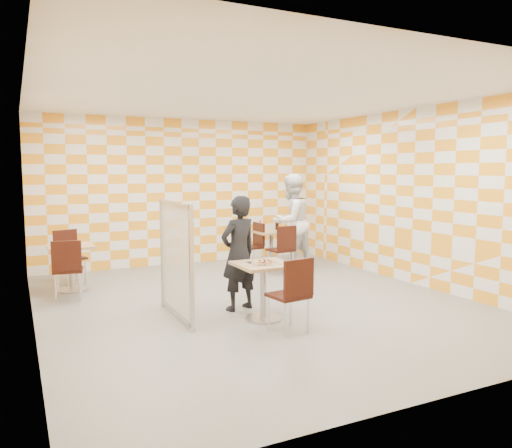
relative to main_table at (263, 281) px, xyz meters
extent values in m
plane|color=gray|center=(0.27, 0.78, -0.51)|extent=(7.00, 7.00, 0.00)
plane|color=white|center=(0.27, 0.78, 2.49)|extent=(7.00, 7.00, 0.00)
plane|color=white|center=(0.27, 4.28, 0.99)|extent=(6.00, 0.00, 6.00)
plane|color=white|center=(-2.73, 0.78, 0.99)|extent=(0.00, 7.00, 7.00)
plane|color=white|center=(3.27, 0.78, 0.99)|extent=(0.00, 7.00, 7.00)
cube|color=tan|center=(0.00, 0.00, 0.22)|extent=(0.70, 0.70, 0.04)
cylinder|color=#A5A5AA|center=(0.00, 0.00, -0.14)|extent=(0.08, 0.08, 0.70)
cylinder|color=#A5A5AA|center=(0.00, 0.00, -0.49)|extent=(0.50, 0.50, 0.03)
cube|color=tan|center=(1.71, 3.06, 0.22)|extent=(0.70, 0.70, 0.04)
cylinder|color=#A5A5AA|center=(1.71, 3.06, -0.14)|extent=(0.08, 0.08, 0.70)
cylinder|color=#A5A5AA|center=(1.71, 3.06, -0.49)|extent=(0.50, 0.50, 0.03)
cube|color=tan|center=(-2.10, 2.76, 0.22)|extent=(0.70, 0.70, 0.04)
cylinder|color=#A5A5AA|center=(-2.10, 2.76, -0.14)|extent=(0.08, 0.08, 0.70)
cylinder|color=#A5A5AA|center=(-2.10, 2.76, -0.49)|extent=(0.50, 0.50, 0.03)
cube|color=black|center=(0.04, -0.59, -0.06)|extent=(0.47, 0.47, 0.04)
cube|color=black|center=(0.06, -0.79, 0.19)|extent=(0.42, 0.09, 0.45)
cylinder|color=silver|center=(0.18, -0.40, -0.29)|extent=(0.03, 0.03, 0.43)
cylinder|color=silver|center=(-0.15, -0.45, -0.29)|extent=(0.03, 0.03, 0.43)
cylinder|color=silver|center=(0.23, -0.74, -0.29)|extent=(0.03, 0.03, 0.43)
cylinder|color=silver|center=(-0.11, -0.78, -0.29)|extent=(0.03, 0.03, 0.43)
cube|color=black|center=(1.61, 2.48, -0.06)|extent=(0.46, 0.46, 0.04)
cube|color=black|center=(1.63, 2.28, 0.19)|extent=(0.42, 0.08, 0.45)
cylinder|color=silver|center=(1.76, 2.67, -0.29)|extent=(0.03, 0.03, 0.43)
cylinder|color=silver|center=(1.42, 2.63, -0.29)|extent=(0.03, 0.03, 0.43)
cylinder|color=silver|center=(1.80, 2.33, -0.29)|extent=(0.03, 0.03, 0.43)
cylinder|color=silver|center=(1.46, 2.29, -0.29)|extent=(0.03, 0.03, 0.43)
cube|color=black|center=(1.23, 3.04, -0.06)|extent=(0.44, 0.44, 0.04)
cube|color=black|center=(1.43, 3.05, 0.19)|extent=(0.07, 0.42, 0.45)
cylinder|color=silver|center=(1.05, 3.19, -0.29)|extent=(0.03, 0.03, 0.43)
cylinder|color=silver|center=(1.07, 2.86, -0.29)|extent=(0.03, 0.03, 0.43)
cylinder|color=silver|center=(1.39, 3.21, -0.29)|extent=(0.03, 0.03, 0.43)
cylinder|color=silver|center=(1.41, 2.88, -0.29)|extent=(0.03, 0.03, 0.43)
cube|color=black|center=(-2.20, 2.20, -0.06)|extent=(0.49, 0.49, 0.04)
cube|color=black|center=(-2.23, 2.00, 0.19)|extent=(0.42, 0.11, 0.45)
cylinder|color=silver|center=(-2.00, 2.34, -0.29)|extent=(0.03, 0.03, 0.43)
cylinder|color=silver|center=(-2.34, 2.39, -0.29)|extent=(0.03, 0.03, 0.43)
cylinder|color=silver|center=(-2.06, 2.00, -0.29)|extent=(0.03, 0.03, 0.43)
cylinder|color=silver|center=(-2.40, 2.06, -0.29)|extent=(0.03, 0.03, 0.43)
cube|color=black|center=(-2.06, 3.27, -0.06)|extent=(0.53, 0.53, 0.04)
cube|color=black|center=(-2.12, 3.46, 0.19)|extent=(0.41, 0.17, 0.45)
cylinder|color=silver|center=(-2.16, 3.05, -0.29)|extent=(0.03, 0.03, 0.43)
cylinder|color=silver|center=(-1.84, 3.16, -0.29)|extent=(0.03, 0.03, 0.43)
cylinder|color=silver|center=(-2.27, 3.37, -0.29)|extent=(0.03, 0.03, 0.43)
cylinder|color=silver|center=(-1.95, 3.48, -0.29)|extent=(0.03, 0.03, 0.43)
cube|color=white|center=(-1.01, 0.56, 0.29)|extent=(0.02, 1.30, 1.40)
cube|color=#B2B2B7|center=(-1.01, 0.56, 1.01)|extent=(0.05, 1.30, 0.05)
cube|color=#B2B2B7|center=(-1.01, 0.56, -0.43)|extent=(0.05, 1.30, 0.05)
cube|color=#B2B2B7|center=(-1.01, -0.09, 0.29)|extent=(0.05, 0.05, 1.50)
cylinder|color=#B2B2B7|center=(-1.01, -0.09, -0.48)|extent=(0.08, 0.08, 0.05)
cube|color=#B2B2B7|center=(-1.01, 1.21, 0.29)|extent=(0.05, 0.05, 1.50)
cylinder|color=#B2B2B7|center=(-1.01, 1.21, -0.48)|extent=(0.08, 0.08, 0.05)
imported|color=black|center=(-0.10, 0.57, 0.29)|extent=(0.67, 0.53, 1.60)
imported|color=white|center=(2.00, 2.76, 0.43)|extent=(1.08, 0.95, 1.88)
cube|color=silver|center=(0.00, -0.02, 0.24)|extent=(0.38, 0.34, 0.01)
cone|color=tan|center=(0.00, -0.02, 0.26)|extent=(0.40, 0.40, 0.02)
cone|color=#F2D88C|center=(0.00, 0.00, 0.27)|extent=(0.33, 0.33, 0.01)
cylinder|color=maroon|center=(-0.06, -0.12, 0.28)|extent=(0.04, 0.04, 0.01)
cylinder|color=maroon|center=(0.05, -0.11, 0.28)|extent=(0.04, 0.04, 0.01)
cylinder|color=maroon|center=(0.00, -0.04, 0.28)|extent=(0.04, 0.04, 0.01)
cylinder|color=maroon|center=(-0.05, 0.01, 0.28)|extent=(0.04, 0.04, 0.01)
cylinder|color=maroon|center=(0.06, -0.01, 0.28)|extent=(0.04, 0.04, 0.01)
torus|color=black|center=(0.05, -0.05, 0.28)|extent=(0.03, 0.03, 0.01)
torus|color=black|center=(-0.02, -0.08, 0.28)|extent=(0.03, 0.03, 0.01)
torus|color=black|center=(0.02, 0.02, 0.28)|extent=(0.03, 0.03, 0.01)
torus|color=black|center=(-0.07, -0.04, 0.28)|extent=(0.03, 0.03, 0.01)
cylinder|color=white|center=(1.54, 3.19, 0.32)|extent=(0.06, 0.06, 0.16)
cylinder|color=red|center=(1.54, 3.19, 0.42)|extent=(0.04, 0.04, 0.04)
cylinder|color=black|center=(1.88, 3.13, 0.34)|extent=(0.07, 0.07, 0.20)
cylinder|color=red|center=(1.88, 3.13, 0.46)|extent=(0.03, 0.03, 0.03)
camera|label=1|loc=(-2.88, -5.71, 1.45)|focal=35.00mm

